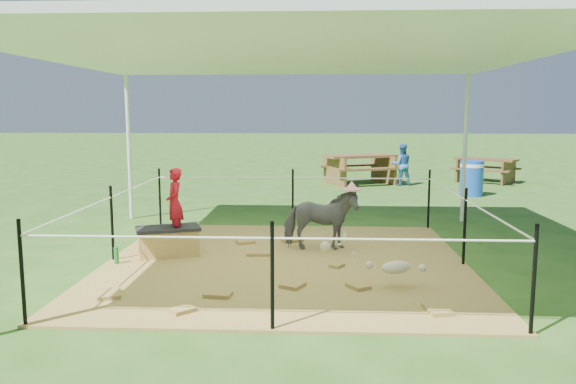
{
  "coord_description": "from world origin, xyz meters",
  "views": [
    {
      "loc": [
        0.37,
        -7.0,
        1.93
      ],
      "look_at": [
        0.0,
        0.6,
        0.85
      ],
      "focal_mm": 35.0,
      "sensor_mm": 36.0,
      "label": 1
    }
  ],
  "objects_px": {
    "trash_barrel": "(472,178)",
    "picnic_table_far": "(486,170)",
    "woman": "(174,196)",
    "straw_bale": "(168,243)",
    "foal": "(396,265)",
    "distant_person": "(402,165)",
    "picnic_table_near": "(359,169)",
    "pony": "(321,220)",
    "green_bottle": "(116,255)"
  },
  "relations": [
    {
      "from": "pony",
      "to": "trash_barrel",
      "type": "bearing_deg",
      "value": -35.9
    },
    {
      "from": "picnic_table_far",
      "to": "green_bottle",
      "type": "bearing_deg",
      "value": -93.59
    },
    {
      "from": "pony",
      "to": "distant_person",
      "type": "height_order",
      "value": "distant_person"
    },
    {
      "from": "foal",
      "to": "distant_person",
      "type": "xyz_separation_m",
      "value": [
        1.41,
        8.99,
        0.27
      ]
    },
    {
      "from": "trash_barrel",
      "to": "straw_bale",
      "type": "bearing_deg",
      "value": -133.57
    },
    {
      "from": "straw_bale",
      "to": "picnic_table_far",
      "type": "bearing_deg",
      "value": 51.8
    },
    {
      "from": "picnic_table_near",
      "to": "distant_person",
      "type": "relative_size",
      "value": 1.71
    },
    {
      "from": "straw_bale",
      "to": "picnic_table_near",
      "type": "bearing_deg",
      "value": 68.34
    },
    {
      "from": "picnic_table_near",
      "to": "distant_person",
      "type": "height_order",
      "value": "distant_person"
    },
    {
      "from": "woman",
      "to": "trash_barrel",
      "type": "height_order",
      "value": "woman"
    },
    {
      "from": "straw_bale",
      "to": "trash_barrel",
      "type": "height_order",
      "value": "trash_barrel"
    },
    {
      "from": "pony",
      "to": "picnic_table_near",
      "type": "distance_m",
      "value": 7.64
    },
    {
      "from": "picnic_table_near",
      "to": "picnic_table_far",
      "type": "height_order",
      "value": "picnic_table_near"
    },
    {
      "from": "picnic_table_far",
      "to": "woman",
      "type": "bearing_deg",
      "value": -92.41
    },
    {
      "from": "straw_bale",
      "to": "picnic_table_far",
      "type": "height_order",
      "value": "picnic_table_far"
    },
    {
      "from": "trash_barrel",
      "to": "picnic_table_near",
      "type": "xyz_separation_m",
      "value": [
        -2.43,
        2.08,
        -0.02
      ]
    },
    {
      "from": "straw_bale",
      "to": "woman",
      "type": "xyz_separation_m",
      "value": [
        0.1,
        0.0,
        0.64
      ]
    },
    {
      "from": "picnic_table_near",
      "to": "distant_person",
      "type": "bearing_deg",
      "value": -34.95
    },
    {
      "from": "woman",
      "to": "picnic_table_far",
      "type": "height_order",
      "value": "woman"
    },
    {
      "from": "foal",
      "to": "picnic_table_near",
      "type": "distance_m",
      "value": 9.23
    },
    {
      "from": "straw_bale",
      "to": "pony",
      "type": "height_order",
      "value": "pony"
    },
    {
      "from": "straw_bale",
      "to": "foal",
      "type": "distance_m",
      "value": 3.12
    },
    {
      "from": "pony",
      "to": "distant_person",
      "type": "xyz_separation_m",
      "value": [
        2.22,
        7.32,
        0.1
      ]
    },
    {
      "from": "green_bottle",
      "to": "trash_barrel",
      "type": "bearing_deg",
      "value": 45.86
    },
    {
      "from": "foal",
      "to": "trash_barrel",
      "type": "height_order",
      "value": "trash_barrel"
    },
    {
      "from": "foal",
      "to": "trash_barrel",
      "type": "xyz_separation_m",
      "value": [
        2.75,
        7.14,
        0.12
      ]
    },
    {
      "from": "green_bottle",
      "to": "trash_barrel",
      "type": "height_order",
      "value": "trash_barrel"
    },
    {
      "from": "straw_bale",
      "to": "distant_person",
      "type": "xyz_separation_m",
      "value": [
        4.26,
        7.73,
        0.35
      ]
    },
    {
      "from": "foal",
      "to": "picnic_table_near",
      "type": "bearing_deg",
      "value": 63.43
    },
    {
      "from": "woman",
      "to": "distant_person",
      "type": "distance_m",
      "value": 8.78
    },
    {
      "from": "trash_barrel",
      "to": "picnic_table_far",
      "type": "height_order",
      "value": "trash_barrel"
    },
    {
      "from": "green_bottle",
      "to": "foal",
      "type": "height_order",
      "value": "foal"
    },
    {
      "from": "pony",
      "to": "green_bottle",
      "type": "bearing_deg",
      "value": 105.38
    },
    {
      "from": "foal",
      "to": "picnic_table_far",
      "type": "bearing_deg",
      "value": 43.88
    },
    {
      "from": "foal",
      "to": "trash_barrel",
      "type": "bearing_deg",
      "value": 44.36
    },
    {
      "from": "straw_bale",
      "to": "picnic_table_near",
      "type": "distance_m",
      "value": 8.57
    },
    {
      "from": "trash_barrel",
      "to": "picnic_table_near",
      "type": "distance_m",
      "value": 3.2
    },
    {
      "from": "straw_bale",
      "to": "foal",
      "type": "xyz_separation_m",
      "value": [
        2.85,
        -1.26,
        0.09
      ]
    },
    {
      "from": "straw_bale",
      "to": "picnic_table_near",
      "type": "xyz_separation_m",
      "value": [
        3.16,
        7.96,
        0.19
      ]
    },
    {
      "from": "distant_person",
      "to": "foal",
      "type": "bearing_deg",
      "value": 75.62
    },
    {
      "from": "foal",
      "to": "distant_person",
      "type": "height_order",
      "value": "distant_person"
    },
    {
      "from": "foal",
      "to": "picnic_table_far",
      "type": "height_order",
      "value": "picnic_table_far"
    },
    {
      "from": "woman",
      "to": "pony",
      "type": "height_order",
      "value": "woman"
    },
    {
      "from": "straw_bale",
      "to": "trash_barrel",
      "type": "distance_m",
      "value": 8.12
    },
    {
      "from": "picnic_table_near",
      "to": "straw_bale",
      "type": "bearing_deg",
      "value": -134.56
    },
    {
      "from": "picnic_table_near",
      "to": "trash_barrel",
      "type": "bearing_deg",
      "value": -63.45
    },
    {
      "from": "foal",
      "to": "picnic_table_near",
      "type": "xyz_separation_m",
      "value": [
        0.31,
        9.22,
        0.11
      ]
    },
    {
      "from": "green_bottle",
      "to": "straw_bale",
      "type": "bearing_deg",
      "value": 39.29
    },
    {
      "from": "pony",
      "to": "foal",
      "type": "xyz_separation_m",
      "value": [
        0.81,
        -1.67,
        -0.17
      ]
    },
    {
      "from": "distant_person",
      "to": "pony",
      "type": "bearing_deg",
      "value": 67.68
    }
  ]
}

